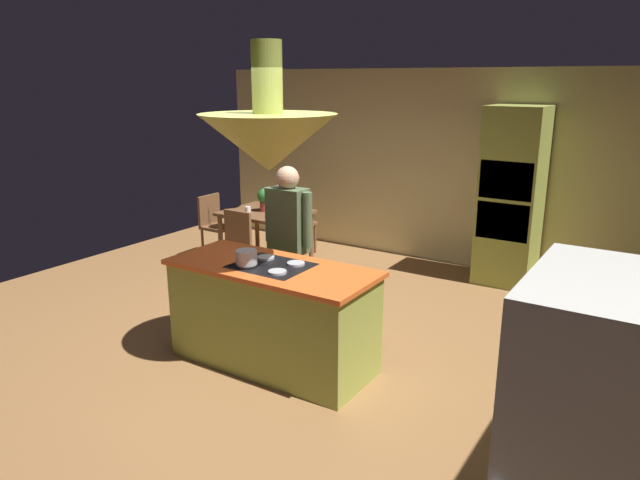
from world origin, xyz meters
name	(u,v)px	position (x,y,z in m)	size (l,w,h in m)	color
ground	(287,354)	(0.00, 0.00, 0.00)	(8.16, 8.16, 0.00)	olive
wall_back	(437,167)	(0.00, 3.45, 1.27)	(6.80, 0.10, 2.55)	beige
kitchen_island	(273,315)	(0.00, -0.20, 0.46)	(1.81, 0.78, 0.92)	#939E42
oven_tower	(511,197)	(1.10, 3.04, 1.06)	(0.66, 0.62, 2.12)	#939E42
dining_table	(266,219)	(-1.70, 1.90, 0.65)	(1.03, 0.87, 0.76)	brown
person_at_island	(288,239)	(-0.30, 0.46, 0.94)	(0.53, 0.22, 1.64)	tan
range_hood	(268,139)	(0.00, -0.20, 1.96)	(1.10, 1.10, 1.00)	#939E42
pendant_light_over_table	(263,125)	(-1.70, 1.90, 1.86)	(0.32, 0.32, 0.82)	#E0B266
chair_facing_island	(233,242)	(-1.70, 1.24, 0.50)	(0.40, 0.40, 0.87)	brown
chair_by_back_wall	(295,221)	(-1.70, 2.56, 0.50)	(0.40, 0.40, 0.87)	brown
chair_at_corner	(215,222)	(-2.59, 1.90, 0.50)	(0.40, 0.40, 0.87)	brown
potted_plant_on_table	(265,198)	(-1.72, 1.91, 0.93)	(0.20, 0.20, 0.30)	#99382D
cup_on_table	(248,210)	(-1.81, 1.68, 0.81)	(0.07, 0.07, 0.09)	white
cooking_pot_on_cooktop	(246,257)	(-0.16, -0.33, 0.98)	(0.18, 0.18, 0.12)	#B2B2B7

